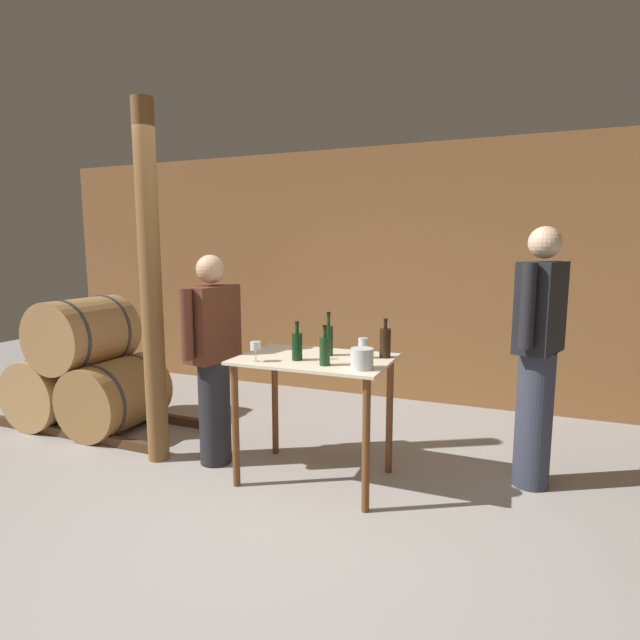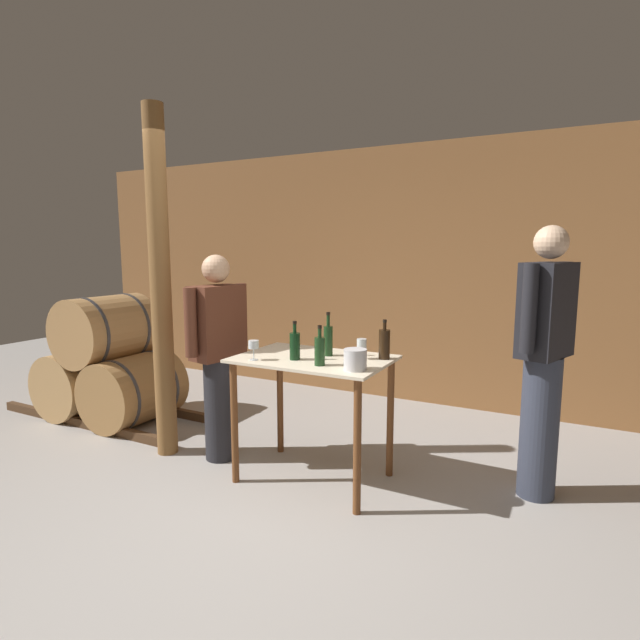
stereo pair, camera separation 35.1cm
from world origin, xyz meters
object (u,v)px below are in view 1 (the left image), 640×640
at_px(wine_bottle_left, 329,339).
at_px(wine_glass_near_center, 363,344).
at_px(wine_bottle_center, 325,350).
at_px(wine_bottle_far_left, 297,345).
at_px(person_visitor_with_scarf, 538,352).
at_px(ice_bucket, 362,359).
at_px(wooden_post, 151,287).
at_px(wine_bottle_right, 385,342).
at_px(wine_glass_near_left, 256,347).
at_px(person_host, 213,356).

distance_m(wine_bottle_left, wine_glass_near_center, 0.25).
height_order(wine_bottle_center, wine_glass_near_center, wine_bottle_center).
xyz_separation_m(wine_bottle_far_left, person_visitor_with_scarf, (1.51, 0.59, -0.04)).
relative_size(wine_glass_near_center, ice_bucket, 0.97).
xyz_separation_m(wooden_post, wine_bottle_right, (1.72, 0.32, -0.35)).
relative_size(wooden_post, wine_glass_near_left, 19.99).
bearing_deg(wine_bottle_right, wine_glass_near_center, -151.42).
bearing_deg(wooden_post, wine_glass_near_left, -7.27).
bearing_deg(wooden_post, wine_glass_near_center, 8.86).
xyz_separation_m(wine_bottle_far_left, wine_bottle_center, (0.23, -0.07, 0.00)).
relative_size(wine_glass_near_left, person_host, 0.08).
distance_m(wine_bottle_far_left, person_visitor_with_scarf, 1.62).
height_order(wine_bottle_far_left, person_host, person_host).
distance_m(wine_bottle_right, person_host, 1.29).
height_order(wine_bottle_left, person_host, person_host).
bearing_deg(wooden_post, wine_bottle_center, -2.08).
relative_size(wine_bottle_center, person_visitor_with_scarf, 0.15).
relative_size(wine_bottle_far_left, wine_bottle_right, 0.97).
relative_size(wine_bottle_far_left, wine_glass_near_center, 1.89).
distance_m(wine_bottle_right, ice_bucket, 0.38).
height_order(wine_bottle_left, wine_bottle_right, wine_bottle_left).
height_order(wine_bottle_right, wine_glass_near_center, wine_bottle_right).
distance_m(wine_bottle_center, person_visitor_with_scarf, 1.44).
bearing_deg(wine_bottle_center, wine_glass_near_center, 60.62).
height_order(wine_bottle_right, person_visitor_with_scarf, person_visitor_with_scarf).
bearing_deg(wine_bottle_right, ice_bucket, -97.82).
bearing_deg(person_host, wine_glass_near_left, -25.49).
distance_m(wine_bottle_center, wine_glass_near_center, 0.34).
xyz_separation_m(wine_bottle_left, wine_glass_near_left, (-0.38, -0.36, -0.02)).
height_order(wine_bottle_left, ice_bucket, wine_bottle_left).
xyz_separation_m(wine_glass_near_left, person_visitor_with_scarf, (1.75, 0.73, -0.04)).
bearing_deg(wine_bottle_center, ice_bucket, -1.15).
relative_size(wine_bottle_left, person_visitor_with_scarf, 0.17).
bearing_deg(wine_bottle_far_left, wooden_post, -179.00).
relative_size(wine_bottle_right, person_host, 0.17).
bearing_deg(person_host, wine_glass_near_center, 6.58).
relative_size(wooden_post, wine_bottle_left, 8.74).
height_order(wine_bottle_far_left, ice_bucket, wine_bottle_far_left).
height_order(wine_bottle_center, person_host, person_host).
xyz_separation_m(wine_bottle_left, wine_bottle_right, (0.39, 0.08, -0.01)).
bearing_deg(wine_glass_near_center, ice_bucket, -74.49).
height_order(wooden_post, ice_bucket, wooden_post).
bearing_deg(person_visitor_with_scarf, wooden_post, -167.34).
bearing_deg(wine_bottle_far_left, wine_bottle_right, 29.45).
xyz_separation_m(wine_bottle_left, person_host, (-0.88, -0.12, -0.17)).
height_order(wine_bottle_far_left, wine_glass_near_left, wine_bottle_far_left).
xyz_separation_m(wooden_post, person_visitor_with_scarf, (2.70, 0.61, -0.40)).
distance_m(wine_bottle_far_left, wine_bottle_center, 0.24).
bearing_deg(person_visitor_with_scarf, person_host, -167.71).
xyz_separation_m(wooden_post, wine_bottle_left, (1.33, 0.24, -0.34)).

